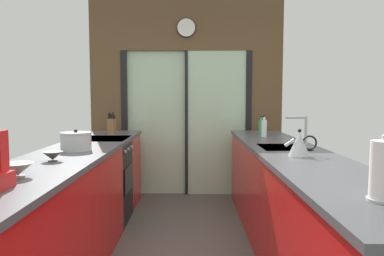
% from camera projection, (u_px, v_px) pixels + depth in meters
% --- Properties ---
extents(ground_plane, '(5.04, 7.60, 0.02)m').
position_uv_depth(ground_plane, '(183.00, 246.00, 3.37)').
color(ground_plane, '#4C4742').
extents(back_wall_unit, '(2.64, 0.12, 2.70)m').
position_uv_depth(back_wall_unit, '(186.00, 86.00, 5.03)').
color(back_wall_unit, brown).
rests_on(back_wall_unit, ground_plane).
extents(left_counter_run, '(0.62, 3.80, 0.92)m').
position_uv_depth(left_counter_run, '(66.00, 212.00, 2.86)').
color(left_counter_run, red).
rests_on(left_counter_run, ground_plane).
extents(right_counter_run, '(0.62, 3.80, 0.92)m').
position_uv_depth(right_counter_run, '(291.00, 205.00, 3.03)').
color(right_counter_run, red).
rests_on(right_counter_run, ground_plane).
extents(sink_faucet, '(0.19, 0.02, 0.28)m').
position_uv_depth(sink_faucet, '(302.00, 127.00, 3.23)').
color(sink_faucet, '#B7BABC').
rests_on(sink_faucet, right_counter_run).
extents(oven_range, '(0.60, 0.60, 0.92)m').
position_uv_depth(oven_range, '(101.00, 181.00, 3.98)').
color(oven_range, black).
rests_on(oven_range, ground_plane).
extents(mixing_bowl_mid, '(0.17, 0.17, 0.08)m').
position_uv_depth(mixing_bowl_mid, '(17.00, 170.00, 2.01)').
color(mixing_bowl_mid, gray).
rests_on(mixing_bowl_mid, left_counter_run).
extents(mixing_bowl_far, '(0.14, 0.14, 0.07)m').
position_uv_depth(mixing_bowl_far, '(52.00, 156.00, 2.52)').
color(mixing_bowl_far, '#514C47').
rests_on(mixing_bowl_far, left_counter_run).
extents(knife_block, '(0.09, 0.14, 0.26)m').
position_uv_depth(knife_block, '(111.00, 126.00, 4.38)').
color(knife_block, brown).
rests_on(knife_block, left_counter_run).
extents(stock_pot, '(0.25, 0.25, 0.18)m').
position_uv_depth(stock_pot, '(75.00, 141.00, 3.03)').
color(stock_pot, '#B7BABC').
rests_on(stock_pot, left_counter_run).
extents(kettle, '(0.25, 0.16, 0.21)m').
position_uv_depth(kettle, '(299.00, 144.00, 2.75)').
color(kettle, '#B7BABC').
rests_on(kettle, right_counter_run).
extents(soap_bottle_near, '(0.06, 0.06, 0.24)m').
position_uv_depth(soap_bottle_near, '(263.00, 128.00, 4.10)').
color(soap_bottle_near, silver).
rests_on(soap_bottle_near, right_counter_run).
extents(soap_bottle_far, '(0.06, 0.06, 0.23)m').
position_uv_depth(soap_bottle_far, '(261.00, 127.00, 4.26)').
color(soap_bottle_far, '#339E56').
rests_on(soap_bottle_far, right_counter_run).
extents(paper_towel_roll, '(0.13, 0.13, 0.29)m').
position_uv_depth(paper_towel_roll, '(383.00, 171.00, 1.54)').
color(paper_towel_roll, '#B7BABC').
rests_on(paper_towel_roll, right_counter_run).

